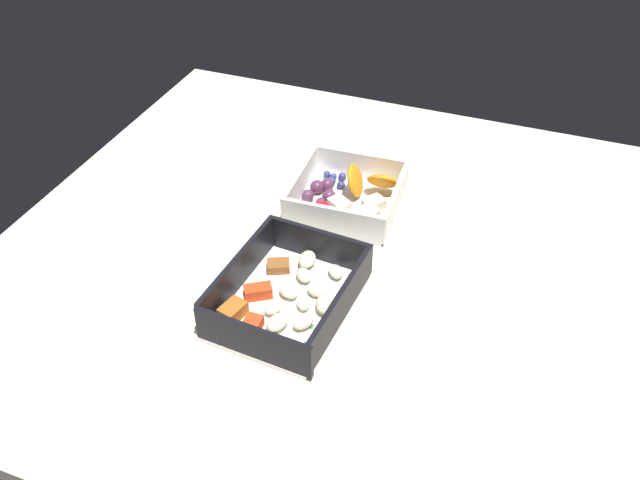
{
  "coord_description": "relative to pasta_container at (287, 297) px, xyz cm",
  "views": [
    {
      "loc": [
        -61.66,
        -23.21,
        57.82
      ],
      "look_at": [
        -0.93,
        -0.33,
        4.0
      ],
      "focal_mm": 37.96,
      "sensor_mm": 36.0,
      "label": 1
    }
  ],
  "objects": [
    {
      "name": "fruit_bowl",
      "position": [
        20.92,
        -0.31,
        0.12
      ],
      "size": [
        14.66,
        14.59,
        5.51
      ],
      "rotation": [
        0.0,
        0.0,
        0.04
      ],
      "color": "white",
      "rests_on": "table_surface"
    },
    {
      "name": "paper_cup_liner",
      "position": [
        31.76,
        3.69,
        -0.86
      ],
      "size": [
        4.39,
        4.39,
        1.44
      ],
      "primitive_type": "cylinder",
      "color": "white",
      "rests_on": "table_surface"
    },
    {
      "name": "pasta_container",
      "position": [
        0.0,
        0.0,
        0.0
      ],
      "size": [
        18.72,
        14.97,
        5.05
      ],
      "rotation": [
        0.0,
        0.0,
        -0.07
      ],
      "color": "white",
      "rests_on": "table_surface"
    },
    {
      "name": "table_surface",
      "position": [
        11.33,
        0.23,
        -2.58
      ],
      "size": [
        80.0,
        80.0,
        2.0
      ],
      "primitive_type": "cube",
      "color": "beige",
      "rests_on": "ground"
    }
  ]
}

